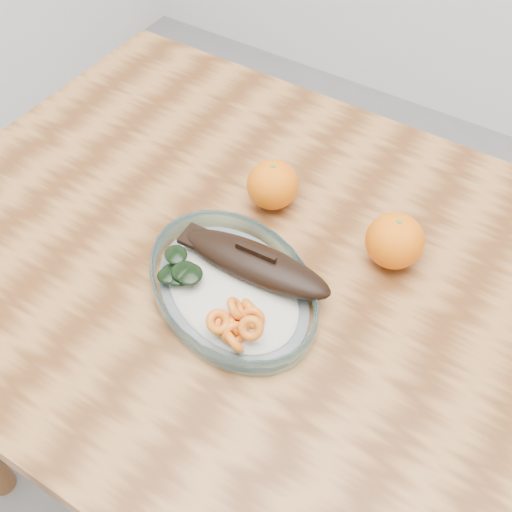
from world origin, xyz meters
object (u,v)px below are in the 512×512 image
at_px(plated_meal, 233,285).
at_px(dining_table, 296,321).
at_px(orange_left, 273,185).
at_px(orange_right, 395,241).

bearing_deg(plated_meal, dining_table, 70.82).
xyz_separation_m(dining_table, orange_left, (-0.11, 0.11, 0.14)).
height_order(plated_meal, orange_right, orange_right).
distance_m(dining_table, orange_left, 0.21).
height_order(dining_table, plated_meal, plated_meal).
xyz_separation_m(plated_meal, orange_right, (0.16, 0.17, 0.02)).
bearing_deg(orange_right, dining_table, -131.70).
relative_size(dining_table, plated_meal, 1.79).
height_order(dining_table, orange_left, orange_left).
xyz_separation_m(orange_left, orange_right, (0.20, -0.01, 0.00)).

